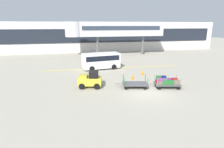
# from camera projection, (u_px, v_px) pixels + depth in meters

# --- Properties ---
(ground_plane) EXTENTS (120.00, 120.00, 0.00)m
(ground_plane) POSITION_uv_depth(u_px,v_px,m) (147.00, 92.00, 16.03)
(ground_plane) COLOR #A8A08E
(apron_lead_line) EXTENTS (18.85, 0.94, 0.01)m
(apron_lead_line) POSITION_uv_depth(u_px,v_px,m) (114.00, 68.00, 24.82)
(apron_lead_line) COLOR yellow
(apron_lead_line) RESTS_ON ground_plane
(terminal_building) EXTENTS (53.91, 2.51, 6.28)m
(terminal_building) POSITION_uv_depth(u_px,v_px,m) (100.00, 37.00, 39.70)
(terminal_building) COLOR silver
(terminal_building) RESTS_ON ground_plane
(jet_bridge) EXTENTS (18.33, 3.00, 6.22)m
(jet_bridge) POSITION_uv_depth(u_px,v_px,m) (112.00, 29.00, 33.88)
(jet_bridge) COLOR silver
(jet_bridge) RESTS_ON ground_plane
(baggage_tug) EXTENTS (2.29, 1.62, 1.58)m
(baggage_tug) POSITION_uv_depth(u_px,v_px,m) (90.00, 80.00, 16.97)
(baggage_tug) COLOR gold
(baggage_tug) RESTS_ON ground_plane
(baggage_cart_lead) EXTENTS (3.09, 1.87, 1.10)m
(baggage_cart_lead) POSITION_uv_depth(u_px,v_px,m) (135.00, 84.00, 17.06)
(baggage_cart_lead) COLOR #4C4C4F
(baggage_cart_lead) RESTS_ON ground_plane
(baggage_cart_middle) EXTENTS (3.09, 1.87, 1.10)m
(baggage_cart_middle) POSITION_uv_depth(u_px,v_px,m) (166.00, 82.00, 17.02)
(baggage_cart_middle) COLOR #4C4C4F
(baggage_cart_middle) RESTS_ON ground_plane
(shuttle_van) EXTENTS (5.03, 2.60, 2.10)m
(shuttle_van) POSITION_uv_depth(u_px,v_px,m) (101.00, 60.00, 24.06)
(shuttle_van) COLOR white
(shuttle_van) RESTS_ON ground_plane
(safety_cone_near) EXTENTS (0.36, 0.36, 0.55)m
(safety_cone_near) POSITION_uv_depth(u_px,v_px,m) (143.00, 73.00, 21.38)
(safety_cone_near) COLOR orange
(safety_cone_near) RESTS_ON ground_plane
(safety_cone_far) EXTENTS (0.36, 0.36, 0.55)m
(safety_cone_far) POSITION_uv_depth(u_px,v_px,m) (133.00, 77.00, 19.63)
(safety_cone_far) COLOR orange
(safety_cone_far) RESTS_ON ground_plane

